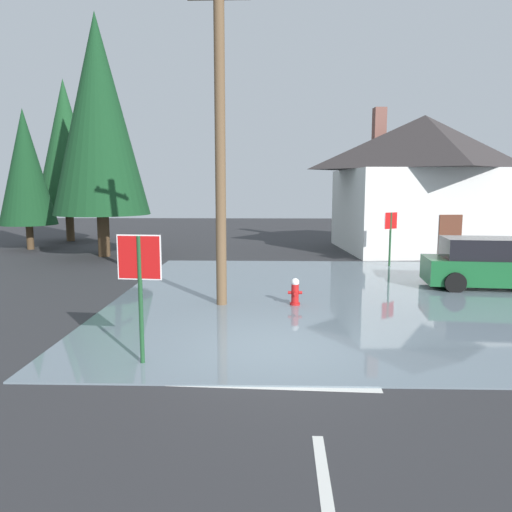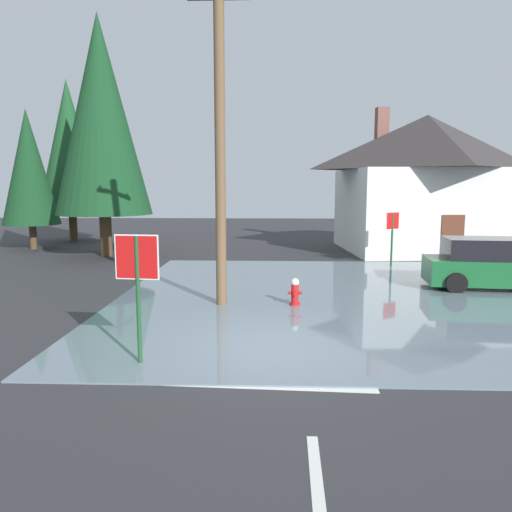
% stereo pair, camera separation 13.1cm
% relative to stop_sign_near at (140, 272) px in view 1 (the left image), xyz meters
% --- Properties ---
extents(ground_plane, '(80.00, 80.00, 0.10)m').
position_rel_stop_sign_near_xyz_m(ground_plane, '(2.43, 0.97, -1.77)').
color(ground_plane, '#2D2D30').
extents(flood_puddle, '(12.47, 13.44, 0.03)m').
position_rel_stop_sign_near_xyz_m(flood_puddle, '(4.17, 5.74, -1.70)').
color(flood_puddle, slate).
rests_on(flood_puddle, ground).
extents(lane_stop_bar, '(3.82, 0.50, 0.01)m').
position_rel_stop_sign_near_xyz_m(lane_stop_bar, '(2.23, -0.92, -1.71)').
color(lane_stop_bar, silver).
rests_on(lane_stop_bar, ground).
extents(stop_sign_near, '(0.81, 0.10, 2.39)m').
position_rel_stop_sign_near_xyz_m(stop_sign_near, '(0.00, 0.00, 0.00)').
color(stop_sign_near, '#1E4C28').
rests_on(stop_sign_near, ground).
extents(fire_hydrant, '(0.39, 0.33, 0.77)m').
position_rel_stop_sign_near_xyz_m(fire_hydrant, '(3.01, 4.55, -1.34)').
color(fire_hydrant, red).
rests_on(fire_hydrant, ground).
extents(utility_pole, '(1.60, 0.28, 8.55)m').
position_rel_stop_sign_near_xyz_m(utility_pole, '(1.01, 4.56, 2.73)').
color(utility_pole, brown).
rests_on(utility_pole, ground).
extents(stop_sign_far, '(0.60, 0.39, 2.21)m').
position_rel_stop_sign_near_xyz_m(stop_sign_far, '(7.13, 11.25, -0.15)').
color(stop_sign_far, '#1E4C28').
rests_on(stop_sign_far, ground).
extents(house, '(8.74, 8.06, 7.18)m').
position_rel_stop_sign_near_xyz_m(house, '(9.87, 16.52, 1.74)').
color(house, silver).
rests_on(house, ground).
extents(parked_car, '(4.69, 2.30, 1.61)m').
position_rel_stop_sign_near_xyz_m(parked_car, '(9.48, 7.05, -0.95)').
color(parked_car, '#195B2D').
rests_on(parked_car, ground).
extents(pine_tree_tall_left, '(4.31, 4.31, 10.77)m').
position_rel_stop_sign_near_xyz_m(pine_tree_tall_left, '(-5.35, 13.93, 4.62)').
color(pine_tree_tall_left, '#4C3823').
rests_on(pine_tree_tall_left, ground).
extents(pine_tree_mid_left, '(3.70, 3.70, 9.26)m').
position_rel_stop_sign_near_xyz_m(pine_tree_mid_left, '(-9.46, 20.24, 3.73)').
color(pine_tree_mid_left, '#4C3823').
rests_on(pine_tree_mid_left, ground).
extents(pine_tree_short_left, '(2.82, 2.82, 7.06)m').
position_rel_stop_sign_near_xyz_m(pine_tree_short_left, '(-9.98, 16.34, 2.43)').
color(pine_tree_short_left, '#4C3823').
rests_on(pine_tree_short_left, ground).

